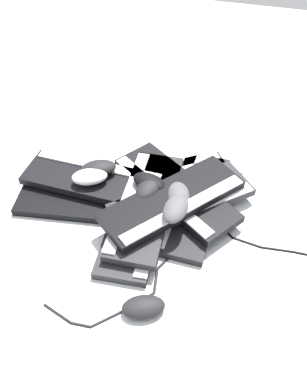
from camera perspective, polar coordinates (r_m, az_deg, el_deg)
The scene contains 19 objects.
ground_plane at distance 1.38m, azimuth -2.64°, elevation 0.00°, with size 3.20×3.20×0.00m, color silver.
keyboard_0 at distance 1.29m, azimuth -2.15°, elevation -3.67°, with size 0.45×0.18×0.03m.
keyboard_1 at distance 1.34m, azimuth 5.28°, elevation -1.42°, with size 0.44×0.17×0.03m.
keyboard_2 at distance 1.40m, azimuth 1.62°, elevation 1.42°, with size 0.37×0.45×0.03m.
keyboard_3 at distance 1.35m, azimuth -8.71°, elevation -1.22°, with size 0.21×0.46×0.03m.
keyboard_4 at distance 1.37m, azimuth -8.14°, elevation 1.67°, with size 0.17×0.45×0.03m.
keyboard_5 at distance 1.30m, azimuth 3.84°, elevation -1.09°, with size 0.40×0.43×0.03m.
keyboard_6 at distance 1.28m, azimuth -1.09°, elevation -1.68°, with size 0.45×0.17×0.03m.
keyboard_7 at distance 1.33m, azimuth 2.84°, elevation 0.34°, with size 0.38×0.44×0.03m.
keyboard_8 at distance 1.26m, azimuth 2.61°, elevation -1.12°, with size 0.43×0.40×0.03m.
mouse_0 at distance 1.36m, azimuth -7.33°, elevation 3.20°, with size 0.11×0.07×0.04m, color black.
mouse_1 at distance 1.30m, azimuth -0.57°, elevation 1.31°, with size 0.11×0.07×0.04m, color black.
mouse_2 at distance 1.33m, azimuth -8.52°, elevation 2.04°, with size 0.11×0.07×0.04m, color silver.
mouse_3 at distance 1.18m, azimuth 2.97°, elevation -2.24°, with size 0.11×0.07×0.04m, color #4C4C51.
mouse_4 at distance 1.11m, azimuth -1.36°, elevation -15.08°, with size 0.11×0.07×0.04m, color black.
mouse_5 at distance 1.26m, azimuth 3.36°, elevation -0.48°, with size 0.11×0.07×0.04m, color #4C4C51.
mouse_6 at distance 1.28m, azimuth -0.59°, elevation 0.56°, with size 0.11×0.07×0.04m, color black.
cable_0 at distance 1.32m, azimuth 13.66°, elevation -4.47°, with size 0.30×0.42×0.01m.
cable_1 at distance 1.22m, azimuth 1.55°, elevation -8.05°, with size 0.66×0.44×0.01m.
Camera 1 is at (0.92, 0.31, 0.99)m, focal length 40.00 mm.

